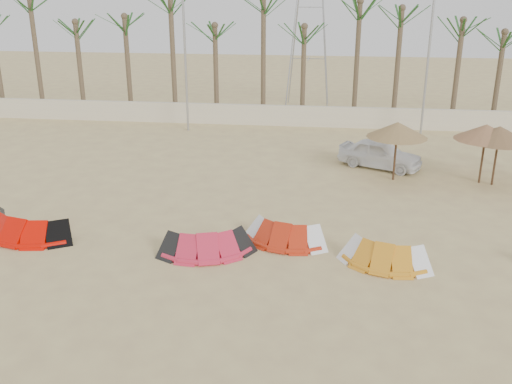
# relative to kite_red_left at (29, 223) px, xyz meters

# --- Properties ---
(ground) EXTENTS (120.00, 120.00, 0.00)m
(ground) POSITION_rel_kite_red_left_xyz_m (8.02, -4.12, -0.42)
(ground) COLOR #D3C079
(ground) RESTS_ON ground
(boundary_wall) EXTENTS (60.00, 0.30, 1.30)m
(boundary_wall) POSITION_rel_kite_red_left_xyz_m (8.02, 17.88, 0.23)
(boundary_wall) COLOR beige
(boundary_wall) RESTS_ON ground
(palm_line) EXTENTS (52.00, 4.00, 7.70)m
(palm_line) POSITION_rel_kite_red_left_xyz_m (8.69, 19.38, 6.02)
(palm_line) COLOR brown
(palm_line) RESTS_ON ground
(lamp_b) EXTENTS (1.25, 0.14, 11.00)m
(lamp_b) POSITION_rel_kite_red_left_xyz_m (2.06, 15.88, 5.35)
(lamp_b) COLOR #A5A8AD
(lamp_b) RESTS_ON ground
(lamp_c) EXTENTS (1.25, 0.14, 11.00)m
(lamp_c) POSITION_rel_kite_red_left_xyz_m (16.06, 15.88, 5.35)
(lamp_c) COLOR #A5A8AD
(lamp_c) RESTS_ON ground
(pylon) EXTENTS (3.00, 3.00, 14.00)m
(pylon) POSITION_rel_kite_red_left_xyz_m (9.02, 23.88, -0.42)
(pylon) COLOR #A5A8AD
(pylon) RESTS_ON ground
(kite_red_left) EXTENTS (3.93, 2.27, 0.90)m
(kite_red_left) POSITION_rel_kite_red_left_xyz_m (0.00, 0.00, 0.00)
(kite_red_left) COLOR #D70A00
(kite_red_left) RESTS_ON ground
(kite_red_mid) EXTENTS (3.45, 2.25, 0.90)m
(kite_red_mid) POSITION_rel_kite_red_left_xyz_m (6.72, -0.56, -0.00)
(kite_red_mid) COLOR red
(kite_red_mid) RESTS_ON ground
(kite_red_right) EXTENTS (3.21, 2.13, 0.90)m
(kite_red_right) POSITION_rel_kite_red_left_xyz_m (9.21, 0.54, -0.01)
(kite_red_right) COLOR red
(kite_red_right) RESTS_ON ground
(kite_orange) EXTENTS (3.20, 2.18, 0.90)m
(kite_orange) POSITION_rel_kite_red_left_xyz_m (12.53, -0.68, -0.01)
(kite_orange) COLOR orange
(kite_orange) RESTS_ON ground
(parasol_left) EXTENTS (2.74, 2.74, 2.73)m
(parasol_left) POSITION_rel_kite_red_left_xyz_m (13.68, 7.85, 1.95)
(parasol_left) COLOR #4C331E
(parasol_left) RESTS_ON ground
(parasol_mid) EXTENTS (2.73, 2.73, 2.72)m
(parasol_mid) POSITION_rel_kite_red_left_xyz_m (17.53, 7.91, 1.95)
(parasol_mid) COLOR #4C331E
(parasol_mid) RESTS_ON ground
(parasol_right) EXTENTS (2.78, 2.78, 2.71)m
(parasol_right) POSITION_rel_kite_red_left_xyz_m (18.03, 7.69, 1.93)
(parasol_right) COLOR #4C331E
(parasol_right) RESTS_ON ground
(car) EXTENTS (4.36, 3.19, 1.38)m
(car) POSITION_rel_kite_red_left_xyz_m (13.18, 9.69, 0.27)
(car) COLOR white
(car) RESTS_ON ground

